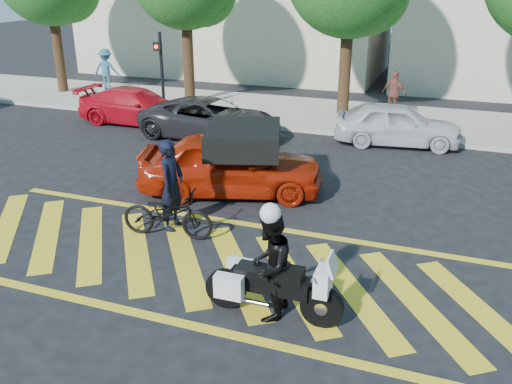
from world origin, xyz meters
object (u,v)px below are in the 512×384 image
(red_convertible, at_px, (231,164))
(police_motorcycle, at_px, (271,286))
(parked_mid_left, at_px, (211,119))
(officer_moto, at_px, (270,266))
(parked_mid_right, at_px, (398,124))
(parked_left, at_px, (137,106))
(bicycle, at_px, (168,214))
(officer_bike, at_px, (172,185))

(red_convertible, bearing_deg, police_motorcycle, -167.89)
(red_convertible, bearing_deg, parked_mid_left, 13.37)
(officer_moto, bearing_deg, police_motorcycle, 86.91)
(parked_mid_right, bearing_deg, parked_left, 86.15)
(red_convertible, bearing_deg, parked_left, 31.64)
(red_convertible, bearing_deg, officer_moto, -168.03)
(red_convertible, relative_size, parked_mid_right, 1.15)
(bicycle, bearing_deg, parked_mid_right, -31.50)
(officer_bike, relative_size, bicycle, 1.02)
(officer_bike, relative_size, red_convertible, 0.44)
(officer_bike, relative_size, parked_mid_left, 0.42)
(police_motorcycle, height_order, red_convertible, red_convertible)
(officer_bike, distance_m, parked_mid_right, 8.89)
(officer_moto, distance_m, parked_mid_left, 10.37)
(bicycle, height_order, parked_left, parked_left)
(bicycle, height_order, parked_mid_left, parked_mid_left)
(officer_bike, distance_m, parked_left, 9.27)
(officer_moto, bearing_deg, parked_mid_left, -151.02)
(police_motorcycle, relative_size, parked_left, 0.52)
(red_convertible, xyz_separation_m, parked_mid_right, (3.43, 5.70, -0.10))
(red_convertible, bearing_deg, bicycle, 156.18)
(officer_bike, height_order, bicycle, officer_bike)
(bicycle, bearing_deg, parked_mid_left, 10.07)
(bicycle, distance_m, parked_mid_left, 7.37)
(police_motorcycle, relative_size, red_convertible, 0.51)
(officer_bike, bearing_deg, red_convertible, -11.85)
(officer_bike, distance_m, red_convertible, 2.36)
(officer_bike, xyz_separation_m, officer_moto, (3.03, -2.38, -0.09))
(parked_mid_right, bearing_deg, red_convertible, 141.76)
(officer_moto, xyz_separation_m, parked_left, (-8.52, 9.84, -0.27))
(bicycle, xyz_separation_m, parked_mid_right, (3.74, 8.42, 0.16))
(red_convertible, relative_size, parked_left, 1.03)
(officer_moto, distance_m, parked_left, 13.02)
(parked_left, distance_m, parked_mid_right, 9.35)
(parked_mid_left, bearing_deg, officer_moto, -145.51)
(parked_mid_right, bearing_deg, parked_mid_left, 95.98)
(police_motorcycle, relative_size, officer_moto, 1.26)
(officer_bike, xyz_separation_m, parked_mid_right, (3.83, 8.01, -0.33))
(police_motorcycle, bearing_deg, officer_bike, 141.09)
(officer_moto, relative_size, parked_mid_right, 0.46)
(police_motorcycle, height_order, parked_mid_left, parked_mid_left)
(red_convertible, relative_size, parked_mid_left, 0.95)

